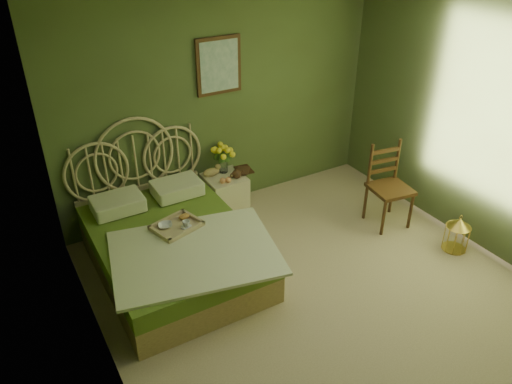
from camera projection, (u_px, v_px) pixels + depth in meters
floor at (333, 305)px, 4.74m from camera, size 4.50×4.50×0.00m
ceiling at (363, 22)px, 3.43m from camera, size 4.50×4.50×0.00m
wall_back at (222, 103)px, 5.77m from camera, size 4.00×0.00×4.00m
wall_left at (102, 263)px, 3.22m from camera, size 0.00×4.50×4.50m
wall_right at (504, 136)px, 4.96m from camera, size 0.00×4.50×4.50m
wall_art at (219, 66)px, 5.51m from camera, size 0.54×0.04×0.64m
bed at (172, 244)px, 5.08m from camera, size 1.71×2.17×1.34m
nightstand at (225, 187)px, 6.00m from camera, size 0.46×0.46×0.93m
chair at (386, 180)px, 5.74m from camera, size 0.49×0.49×0.98m
birdcage at (457, 234)px, 5.42m from camera, size 0.26×0.26×0.39m
book_lower at (237, 171)px, 6.00m from camera, size 0.21×0.26×0.02m
book_upper at (237, 170)px, 5.99m from camera, size 0.24×0.25×0.02m
cereal_bowl at (165, 226)px, 4.95m from camera, size 0.18×0.18×0.03m
coffee_cup at (186, 224)px, 4.94m from camera, size 0.08×0.08×0.07m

